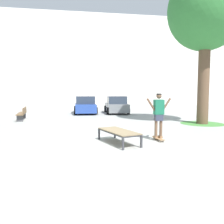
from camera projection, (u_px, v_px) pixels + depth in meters
ground_plane at (99, 144)px, 8.09m from camera, size 120.00×120.00×0.00m
building_facade at (104, 61)px, 35.52m from camera, size 41.55×4.00×13.40m
skate_box at (118, 132)px, 8.12m from camera, size 1.33×2.04×0.46m
skateboard at (158, 138)px, 8.63m from camera, size 0.26×0.81×0.09m
skater at (159, 112)px, 8.55m from camera, size 1.00×0.31×1.69m
tree_near_right at (206, 12)px, 12.75m from camera, size 4.26×4.26×8.66m
grass_patch_near_right at (202, 124)px, 13.29m from camera, size 2.49×2.49×0.01m
car_blue at (85, 105)px, 19.83m from camera, size 1.93×4.21×1.50m
car_grey at (116, 105)px, 20.11m from camera, size 2.06×4.27×1.50m
park_bench at (22, 113)px, 15.13m from camera, size 0.72×2.44×0.83m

